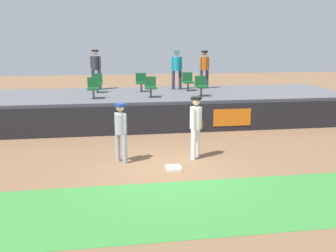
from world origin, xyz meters
TOP-DOWN VIEW (x-y plane):
  - ground_plane at (0.00, 0.00)m, footprint 60.00×60.00m
  - grass_foreground_strip at (0.00, -2.41)m, footprint 18.00×2.80m
  - first_base at (0.14, -0.08)m, footprint 0.40×0.40m
  - player_fielder_home at (0.97, 0.84)m, footprint 0.55×0.49m
  - player_runner_visitor at (-1.25, 0.78)m, footprint 0.46×0.46m
  - field_wall at (0.02, 4.06)m, footprint 18.00×0.26m
  - bleacher_platform at (0.00, 6.63)m, footprint 18.00×4.80m
  - seat_front_left at (-2.17, 5.50)m, footprint 0.46×0.44m
  - seat_front_center at (0.14, 5.50)m, footprint 0.46×0.44m
  - seat_back_left at (-2.07, 7.30)m, footprint 0.46×0.44m
  - seat_front_right at (2.26, 5.50)m, footprint 0.48×0.44m
  - seat_back_right at (2.07, 7.30)m, footprint 0.47×0.44m
  - seat_back_center at (-0.10, 7.30)m, footprint 0.47×0.44m
  - spectator_hooded at (3.02, 7.98)m, footprint 0.49×0.43m
  - spectator_capped at (1.64, 7.84)m, footprint 0.51×0.38m
  - spectator_casual at (-2.15, 8.40)m, footprint 0.49×0.46m

SIDE VIEW (x-z plane):
  - ground_plane at x=0.00m, z-range 0.00..0.00m
  - grass_foreground_strip at x=0.00m, z-range 0.00..0.01m
  - first_base at x=0.14m, z-range 0.00..0.08m
  - field_wall at x=0.02m, z-range 0.00..1.11m
  - bleacher_platform at x=0.00m, z-range 0.00..1.19m
  - player_runner_visitor at x=-1.25m, z-range 0.14..1.86m
  - player_fielder_home at x=0.97m, z-range 0.14..2.00m
  - seat_back_left at x=-2.07m, z-range 1.24..2.08m
  - seat_front_left at x=-2.17m, z-range 1.24..2.08m
  - seat_front_center at x=0.14m, z-range 1.24..2.08m
  - seat_back_right at x=2.07m, z-range 1.24..2.08m
  - seat_back_center at x=-0.10m, z-range 1.24..2.08m
  - seat_front_right at x=2.26m, z-range 1.24..2.08m
  - spectator_hooded at x=3.02m, z-range 1.33..3.14m
  - spectator_capped at x=1.64m, z-range 1.33..3.16m
  - spectator_casual at x=-2.15m, z-range 1.34..3.20m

